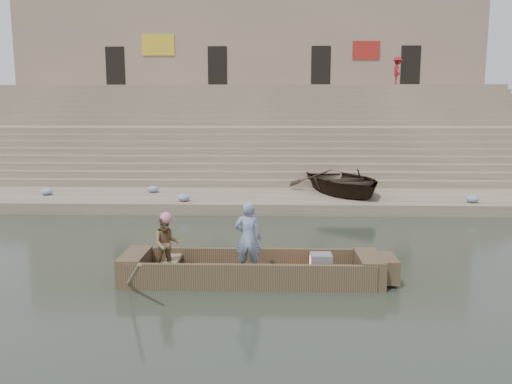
{
  "coord_description": "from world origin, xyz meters",
  "views": [
    {
      "loc": [
        1.72,
        -11.6,
        3.71
      ],
      "look_at": [
        1.28,
        2.64,
        1.4
      ],
      "focal_mm": 35.98,
      "sensor_mm": 36.0,
      "label": 1
    }
  ],
  "objects_px": {
    "beached_rowboat": "(343,181)",
    "pedestrian": "(398,71)",
    "standing_man": "(248,238)",
    "television": "(320,263)",
    "main_rowboat": "(251,276)",
    "rowing_man": "(167,244)"
  },
  "relations": [
    {
      "from": "standing_man",
      "to": "pedestrian",
      "type": "xyz_separation_m",
      "value": [
        8.36,
        22.65,
        5.06
      ]
    },
    {
      "from": "main_rowboat",
      "to": "pedestrian",
      "type": "distance_m",
      "value": 24.68
    },
    {
      "from": "main_rowboat",
      "to": "rowing_man",
      "type": "relative_size",
      "value": 3.99
    },
    {
      "from": "main_rowboat",
      "to": "standing_man",
      "type": "height_order",
      "value": "standing_man"
    },
    {
      "from": "television",
      "to": "pedestrian",
      "type": "relative_size",
      "value": 0.26
    },
    {
      "from": "rowing_man",
      "to": "main_rowboat",
      "type": "bearing_deg",
      "value": -13.97
    },
    {
      "from": "rowing_man",
      "to": "beached_rowboat",
      "type": "distance_m",
      "value": 10.81
    },
    {
      "from": "beached_rowboat",
      "to": "main_rowboat",
      "type": "bearing_deg",
      "value": -126.91
    },
    {
      "from": "rowing_man",
      "to": "beached_rowboat",
      "type": "relative_size",
      "value": 0.26
    },
    {
      "from": "main_rowboat",
      "to": "pedestrian",
      "type": "xyz_separation_m",
      "value": [
        8.31,
        22.46,
        5.96
      ]
    },
    {
      "from": "main_rowboat",
      "to": "beached_rowboat",
      "type": "relative_size",
      "value": 1.05
    },
    {
      "from": "beached_rowboat",
      "to": "pedestrian",
      "type": "relative_size",
      "value": 2.73
    },
    {
      "from": "pedestrian",
      "to": "television",
      "type": "bearing_deg",
      "value": 169.37
    },
    {
      "from": "standing_man",
      "to": "television",
      "type": "height_order",
      "value": "standing_man"
    },
    {
      "from": "standing_man",
      "to": "rowing_man",
      "type": "height_order",
      "value": "standing_man"
    },
    {
      "from": "standing_man",
      "to": "rowing_man",
      "type": "distance_m",
      "value": 1.77
    },
    {
      "from": "standing_man",
      "to": "rowing_man",
      "type": "xyz_separation_m",
      "value": [
        -1.76,
        0.07,
        -0.16
      ]
    },
    {
      "from": "standing_man",
      "to": "beached_rowboat",
      "type": "height_order",
      "value": "standing_man"
    },
    {
      "from": "television",
      "to": "standing_man",
      "type": "bearing_deg",
      "value": -173.04
    },
    {
      "from": "television",
      "to": "beached_rowboat",
      "type": "bearing_deg",
      "value": 79.36
    },
    {
      "from": "rowing_man",
      "to": "beached_rowboat",
      "type": "bearing_deg",
      "value": 44.1
    },
    {
      "from": "television",
      "to": "beached_rowboat",
      "type": "xyz_separation_m",
      "value": [
        1.77,
        9.41,
        0.47
      ]
    }
  ]
}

